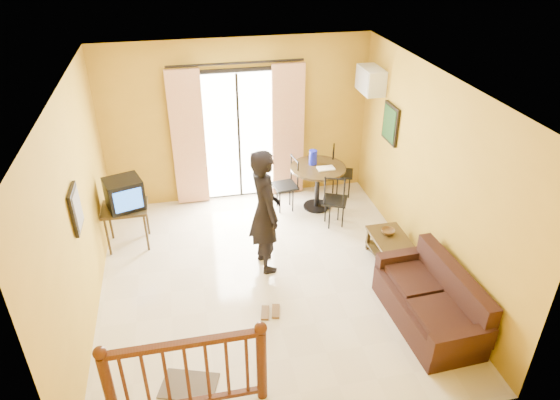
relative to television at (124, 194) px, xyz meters
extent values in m
plane|color=beige|center=(1.87, -1.29, -0.89)|extent=(5.00, 5.00, 0.00)
plane|color=white|center=(1.87, -1.29, 1.91)|extent=(5.00, 5.00, 0.00)
plane|color=#B78C23|center=(1.87, 1.21, 0.51)|extent=(4.50, 0.00, 4.50)
plane|color=#B78C23|center=(1.87, -3.79, 0.51)|extent=(4.50, 0.00, 4.50)
plane|color=#B78C23|center=(-0.38, -1.29, 0.51)|extent=(0.00, 5.00, 5.00)
plane|color=#B78C23|center=(4.12, -1.29, 0.51)|extent=(0.00, 5.00, 5.00)
cube|color=black|center=(1.87, 1.19, 0.26)|extent=(1.34, 0.03, 2.34)
cube|color=white|center=(1.87, 1.16, 0.26)|extent=(1.20, 0.04, 2.20)
cube|color=black|center=(1.87, 1.14, 0.26)|extent=(0.04, 0.02, 2.20)
cube|color=beige|center=(1.02, 1.11, 0.31)|extent=(0.55, 0.08, 2.35)
cube|color=beige|center=(2.72, 1.11, 0.31)|extent=(0.55, 0.08, 2.35)
cylinder|color=black|center=(1.87, 1.11, 1.53)|extent=(2.20, 0.04, 0.04)
cube|color=black|center=(-0.03, 0.00, -0.25)|extent=(0.67, 0.56, 0.04)
cylinder|color=black|center=(-0.31, -0.22, -0.57)|extent=(0.04, 0.04, 0.65)
cylinder|color=black|center=(0.25, -0.22, -0.57)|extent=(0.04, 0.04, 0.65)
cylinder|color=black|center=(-0.31, 0.23, -0.57)|extent=(0.04, 0.04, 0.65)
cylinder|color=black|center=(0.25, 0.23, -0.57)|extent=(0.04, 0.04, 0.65)
cube|color=black|center=(0.00, 0.00, 0.00)|extent=(0.62, 0.59, 0.45)
cube|color=blue|center=(0.07, -0.22, 0.00)|extent=(0.39, 0.14, 0.32)
cube|color=black|center=(-0.35, -1.49, 0.66)|extent=(0.04, 0.42, 0.52)
cube|color=#5A534D|center=(-0.33, -1.49, 0.66)|extent=(0.01, 0.34, 0.44)
cylinder|color=black|center=(3.10, 0.49, -0.13)|extent=(0.94, 0.94, 0.04)
cylinder|color=black|center=(3.10, 0.49, -0.51)|extent=(0.08, 0.08, 0.76)
cylinder|color=black|center=(3.10, 0.49, -0.88)|extent=(0.46, 0.46, 0.03)
cylinder|color=#131AB6|center=(3.04, 0.60, 0.01)|extent=(0.13, 0.13, 0.25)
cube|color=#F4E5D0|center=(3.20, 0.39, -0.10)|extent=(0.29, 0.19, 0.02)
cube|color=white|center=(3.97, 0.66, 1.26)|extent=(0.30, 0.60, 0.40)
cube|color=gray|center=(3.82, 0.66, 1.26)|extent=(0.02, 0.56, 0.36)
cube|color=black|center=(4.09, 0.01, 0.76)|extent=(0.04, 0.50, 0.60)
cube|color=black|center=(4.06, 0.01, 0.76)|extent=(0.01, 0.42, 0.52)
cube|color=black|center=(3.72, -1.29, -0.51)|extent=(0.50, 0.90, 0.04)
cube|color=black|center=(3.72, -1.29, -0.77)|extent=(0.46, 0.86, 0.03)
cube|color=black|center=(3.52, -1.69, -0.70)|extent=(0.05, 0.05, 0.38)
cube|color=black|center=(3.92, -1.69, -0.70)|extent=(0.05, 0.05, 0.38)
cube|color=black|center=(3.52, -0.89, -0.70)|extent=(0.05, 0.05, 0.38)
cube|color=black|center=(3.92, -0.89, -0.70)|extent=(0.05, 0.05, 0.38)
imported|color=brown|center=(3.72, -1.11, -0.46)|extent=(0.23, 0.23, 0.06)
cube|color=black|center=(3.67, -2.53, -0.70)|extent=(0.84, 1.57, 0.38)
cube|color=black|center=(3.96, -2.53, -0.36)|extent=(0.24, 1.55, 0.53)
cube|color=black|center=(3.67, -3.28, -0.49)|extent=(0.78, 0.19, 0.29)
cube|color=black|center=(3.67, -1.78, -0.49)|extent=(0.78, 0.19, 0.29)
cube|color=black|center=(3.62, -2.87, -0.48)|extent=(0.56, 0.65, 0.10)
cube|color=black|center=(3.62, -2.19, -0.48)|extent=(0.56, 0.65, 0.10)
imported|color=black|center=(1.93, -0.95, 0.02)|extent=(0.52, 0.72, 1.83)
cylinder|color=#471E0F|center=(-0.03, -3.19, -0.43)|extent=(0.11, 0.11, 0.92)
cylinder|color=#471E0F|center=(1.47, -3.19, -0.43)|extent=(0.11, 0.11, 0.92)
sphere|color=#471E0F|center=(-0.03, -3.19, 0.08)|extent=(0.13, 0.13, 0.13)
sphere|color=#471E0F|center=(1.47, -3.19, 0.08)|extent=(0.13, 0.13, 0.13)
cube|color=#471E0F|center=(0.72, -3.19, 0.03)|extent=(1.55, 0.08, 0.06)
cube|color=#544B43|center=(0.71, -2.91, -0.88)|extent=(0.70, 0.57, 0.02)
cube|color=brown|center=(1.73, -1.97, -0.88)|extent=(0.15, 0.27, 0.03)
cube|color=brown|center=(1.87, -1.97, -0.88)|extent=(0.15, 0.27, 0.03)
camera|label=1|loc=(0.91, -6.72, 3.57)|focal=32.00mm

